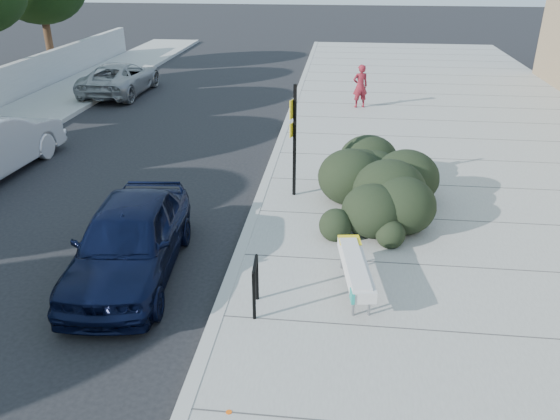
{
  "coord_description": "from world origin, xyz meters",
  "views": [
    {
      "loc": [
        1.84,
        -7.08,
        5.47
      ],
      "look_at": [
        0.77,
        2.3,
        1.0
      ],
      "focal_mm": 35.0,
      "sensor_mm": 36.0,
      "label": 1
    }
  ],
  "objects": [
    {
      "name": "suv_silver",
      "position": [
        -7.5,
        15.19,
        0.66
      ],
      "size": [
        2.23,
        4.77,
        1.32
      ],
      "primitive_type": "imported",
      "rotation": [
        0.0,
        0.0,
        3.14
      ],
      "color": "#939598",
      "rests_on": "ground"
    },
    {
      "name": "sedan_navy",
      "position": [
        -1.89,
        1.31,
        0.73
      ],
      "size": [
        2.09,
        4.4,
        1.45
      ],
      "primitive_type": "imported",
      "rotation": [
        0.0,
        0.0,
        0.09
      ],
      "color": "black",
      "rests_on": "ground"
    },
    {
      "name": "sign_post",
      "position": [
        0.79,
        5.01,
        1.67
      ],
      "size": [
        0.15,
        0.3,
        2.68
      ],
      "rotation": [
        0.0,
        0.0,
        -0.37
      ],
      "color": "black",
      "rests_on": "sidewalk_near"
    },
    {
      "name": "curb_near",
      "position": [
        0.0,
        5.0,
        0.08
      ],
      "size": [
        0.22,
        50.0,
        0.17
      ],
      "primitive_type": "cube",
      "color": "#9E9E99",
      "rests_on": "ground"
    },
    {
      "name": "ground",
      "position": [
        0.0,
        0.0,
        0.0
      ],
      "size": [
        120.0,
        120.0,
        0.0
      ],
      "primitive_type": "plane",
      "color": "black",
      "rests_on": "ground"
    },
    {
      "name": "hedge",
      "position": [
        2.74,
        4.6,
        0.89
      ],
      "size": [
        3.14,
        4.39,
        1.49
      ],
      "primitive_type": "ellipsoid",
      "rotation": [
        0.0,
        0.0,
        -0.32
      ],
      "color": "black",
      "rests_on": "sidewalk_near"
    },
    {
      "name": "bench",
      "position": [
        2.21,
        1.0,
        0.61
      ],
      "size": [
        0.65,
        1.97,
        0.58
      ],
      "rotation": [
        0.0,
        0.0,
        0.14
      ],
      "color": "gray",
      "rests_on": "sidewalk_near"
    },
    {
      "name": "bike_rack",
      "position": [
        0.6,
        0.27,
        0.68
      ],
      "size": [
        0.09,
        0.6,
        0.87
      ],
      "rotation": [
        0.0,
        0.0,
        0.06
      ],
      "color": "black",
      "rests_on": "sidewalk_near"
    },
    {
      "name": "pedestrian",
      "position": [
        2.51,
        13.51,
        0.95
      ],
      "size": [
        0.67,
        0.55,
        1.6
      ],
      "primitive_type": "imported",
      "rotation": [
        0.0,
        0.0,
        3.47
      ],
      "color": "maroon",
      "rests_on": "sidewalk_near"
    },
    {
      "name": "sidewalk_near",
      "position": [
        5.6,
        5.0,
        0.07
      ],
      "size": [
        11.2,
        50.0,
        0.15
      ],
      "primitive_type": "cube",
      "color": "gray",
      "rests_on": "ground"
    }
  ]
}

